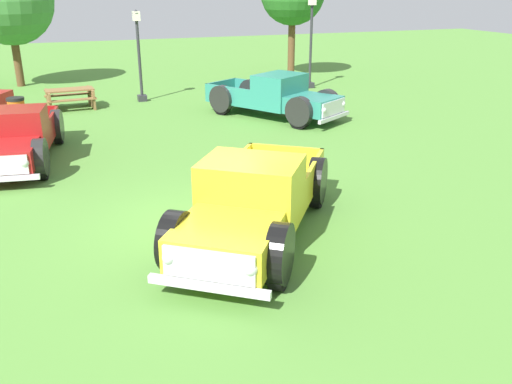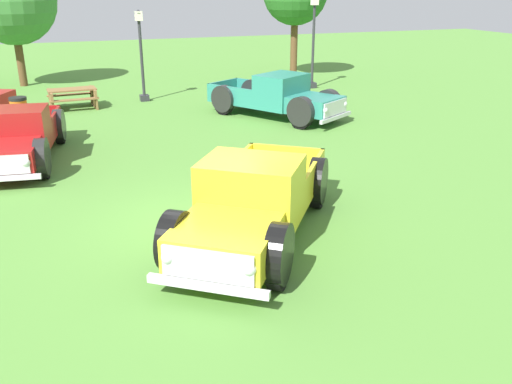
{
  "view_description": "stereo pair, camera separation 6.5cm",
  "coord_description": "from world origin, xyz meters",
  "px_view_note": "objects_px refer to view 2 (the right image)",
  "views": [
    {
      "loc": [
        -2.71,
        -9.85,
        4.62
      ],
      "look_at": [
        0.73,
        -0.74,
        0.9
      ],
      "focal_mm": 38.44,
      "sensor_mm": 36.0,
      "label": 1
    },
    {
      "loc": [
        -2.65,
        -9.87,
        4.62
      ],
      "look_at": [
        0.73,
        -0.74,
        0.9
      ],
      "focal_mm": 38.44,
      "sensor_mm": 36.0,
      "label": 2
    }
  ],
  "objects_px": {
    "pickup_truck_behind_left": "(283,98)",
    "lamp_post_far": "(313,40)",
    "pickup_truck_foreground": "(250,205)",
    "lamp_post_near": "(141,54)",
    "picnic_table": "(72,96)",
    "trash_can": "(19,111)",
    "oak_tree_center": "(11,1)",
    "pickup_truck_behind_right": "(16,139)"
  },
  "relations": [
    {
      "from": "picnic_table",
      "to": "oak_tree_center",
      "type": "height_order",
      "value": "oak_tree_center"
    },
    {
      "from": "lamp_post_near",
      "to": "oak_tree_center",
      "type": "distance_m",
      "value": 7.67
    },
    {
      "from": "pickup_truck_behind_left",
      "to": "lamp_post_far",
      "type": "bearing_deg",
      "value": 54.74
    },
    {
      "from": "pickup_truck_behind_right",
      "to": "lamp_post_far",
      "type": "height_order",
      "value": "lamp_post_far"
    },
    {
      "from": "pickup_truck_behind_right",
      "to": "picnic_table",
      "type": "relative_size",
      "value": 2.74
    },
    {
      "from": "lamp_post_near",
      "to": "picnic_table",
      "type": "xyz_separation_m",
      "value": [
        -2.87,
        -0.52,
        -1.42
      ]
    },
    {
      "from": "lamp_post_near",
      "to": "trash_can",
      "type": "bearing_deg",
      "value": -151.44
    },
    {
      "from": "pickup_truck_behind_left",
      "to": "pickup_truck_behind_right",
      "type": "height_order",
      "value": "pickup_truck_behind_left"
    },
    {
      "from": "pickup_truck_behind_right",
      "to": "lamp_post_near",
      "type": "xyz_separation_m",
      "value": [
        4.64,
        7.48,
        1.18
      ]
    },
    {
      "from": "lamp_post_near",
      "to": "trash_can",
      "type": "xyz_separation_m",
      "value": [
        -4.73,
        -2.58,
        -1.43
      ]
    },
    {
      "from": "pickup_truck_behind_right",
      "to": "picnic_table",
      "type": "distance_m",
      "value": 7.18
    },
    {
      "from": "trash_can",
      "to": "oak_tree_center",
      "type": "height_order",
      "value": "oak_tree_center"
    },
    {
      "from": "pickup_truck_behind_right",
      "to": "trash_can",
      "type": "bearing_deg",
      "value": 91.09
    },
    {
      "from": "pickup_truck_foreground",
      "to": "lamp_post_far",
      "type": "bearing_deg",
      "value": 60.26
    },
    {
      "from": "pickup_truck_behind_right",
      "to": "lamp_post_near",
      "type": "height_order",
      "value": "lamp_post_near"
    },
    {
      "from": "pickup_truck_foreground",
      "to": "pickup_truck_behind_left",
      "type": "xyz_separation_m",
      "value": [
        4.57,
        9.26,
        -0.02
      ]
    },
    {
      "from": "picnic_table",
      "to": "trash_can",
      "type": "xyz_separation_m",
      "value": [
        -1.87,
        -2.06,
        -0.01
      ]
    },
    {
      "from": "pickup_truck_behind_left",
      "to": "lamp_post_near",
      "type": "bearing_deg",
      "value": 130.39
    },
    {
      "from": "pickup_truck_behind_left",
      "to": "picnic_table",
      "type": "xyz_separation_m",
      "value": [
        -7.05,
        4.4,
        -0.26
      ]
    },
    {
      "from": "trash_can",
      "to": "picnic_table",
      "type": "bearing_deg",
      "value": 47.76
    },
    {
      "from": "lamp_post_near",
      "to": "picnic_table",
      "type": "relative_size",
      "value": 1.92
    },
    {
      "from": "pickup_truck_behind_left",
      "to": "pickup_truck_behind_right",
      "type": "relative_size",
      "value": 1.03
    },
    {
      "from": "pickup_truck_foreground",
      "to": "oak_tree_center",
      "type": "relative_size",
      "value": 0.92
    },
    {
      "from": "lamp_post_near",
      "to": "pickup_truck_foreground",
      "type": "bearing_deg",
      "value": -91.56
    },
    {
      "from": "pickup_truck_foreground",
      "to": "lamp_post_far",
      "type": "xyz_separation_m",
      "value": [
        8.29,
        14.52,
        1.39
      ]
    },
    {
      "from": "pickup_truck_behind_left",
      "to": "oak_tree_center",
      "type": "bearing_deg",
      "value": 130.48
    },
    {
      "from": "pickup_truck_foreground",
      "to": "pickup_truck_behind_left",
      "type": "distance_m",
      "value": 10.33
    },
    {
      "from": "pickup_truck_behind_right",
      "to": "lamp_post_near",
      "type": "distance_m",
      "value": 8.88
    },
    {
      "from": "pickup_truck_behind_left",
      "to": "lamp_post_far",
      "type": "height_order",
      "value": "lamp_post_far"
    },
    {
      "from": "pickup_truck_foreground",
      "to": "lamp_post_near",
      "type": "relative_size",
      "value": 1.48
    },
    {
      "from": "lamp_post_far",
      "to": "picnic_table",
      "type": "relative_size",
      "value": 2.17
    },
    {
      "from": "pickup_truck_foreground",
      "to": "lamp_post_near",
      "type": "bearing_deg",
      "value": 88.44
    },
    {
      "from": "oak_tree_center",
      "to": "trash_can",
      "type": "bearing_deg",
      "value": -89.36
    },
    {
      "from": "pickup_truck_foreground",
      "to": "trash_can",
      "type": "bearing_deg",
      "value": 110.54
    },
    {
      "from": "picnic_table",
      "to": "lamp_post_near",
      "type": "bearing_deg",
      "value": 10.29
    },
    {
      "from": "lamp_post_near",
      "to": "oak_tree_center",
      "type": "height_order",
      "value": "oak_tree_center"
    },
    {
      "from": "lamp_post_near",
      "to": "lamp_post_far",
      "type": "bearing_deg",
      "value": 2.44
    },
    {
      "from": "pickup_truck_behind_left",
      "to": "lamp_post_far",
      "type": "xyz_separation_m",
      "value": [
        3.72,
        5.26,
        1.41
      ]
    },
    {
      "from": "pickup_truck_foreground",
      "to": "oak_tree_center",
      "type": "xyz_separation_m",
      "value": [
        -4.44,
        19.82,
        3.09
      ]
    },
    {
      "from": "pickup_truck_behind_left",
      "to": "pickup_truck_behind_right",
      "type": "bearing_deg",
      "value": -163.85
    },
    {
      "from": "lamp_post_far",
      "to": "picnic_table",
      "type": "height_order",
      "value": "lamp_post_far"
    },
    {
      "from": "pickup_truck_behind_left",
      "to": "lamp_post_near",
      "type": "height_order",
      "value": "lamp_post_near"
    }
  ]
}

